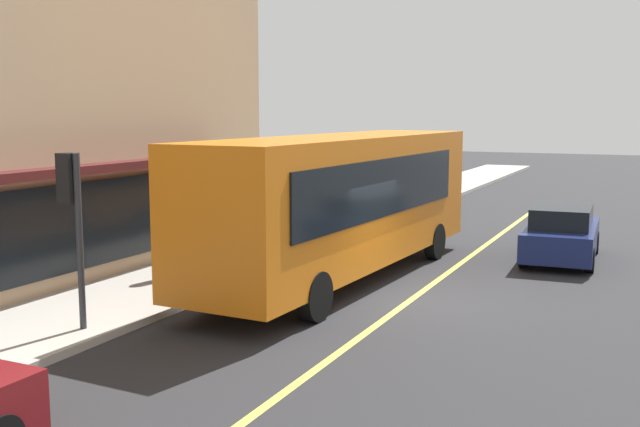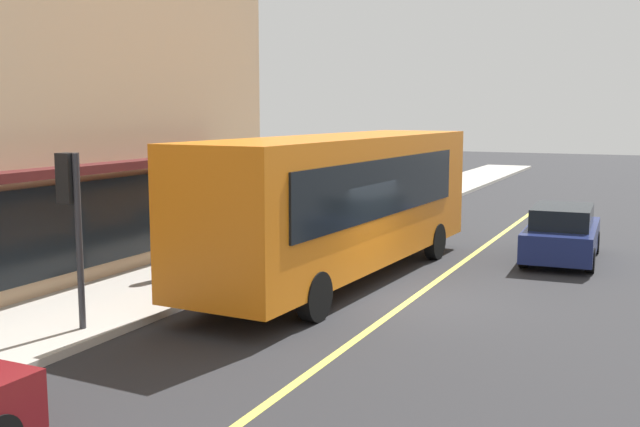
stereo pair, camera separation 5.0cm
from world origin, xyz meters
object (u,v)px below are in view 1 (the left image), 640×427
at_px(bus, 343,199).
at_px(pedestrian_by_curb, 172,236).
at_px(traffic_light, 71,199).
at_px(car_navy, 561,234).

xyz_separation_m(bus, pedestrian_by_curb, (-2.08, 3.53, -0.83)).
bearing_deg(pedestrian_by_curb, traffic_light, -168.08).
height_order(bus, pedestrian_by_curb, bus).
height_order(traffic_light, car_navy, traffic_light).
relative_size(traffic_light, pedestrian_by_curb, 1.91).
relative_size(traffic_light, car_navy, 0.73).
distance_m(bus, traffic_light, 6.84).
relative_size(bus, traffic_light, 3.51).
distance_m(bus, car_navy, 6.65).
relative_size(bus, car_navy, 2.57).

